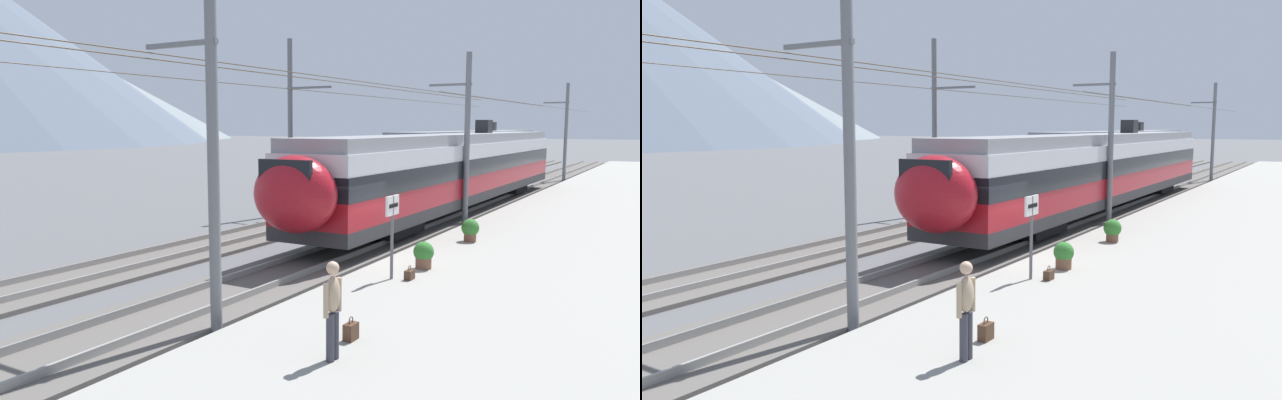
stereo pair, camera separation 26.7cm
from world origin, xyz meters
The scene contains 16 objects.
ground_plane centered at (0.00, 0.00, 0.00)m, with size 400.00×400.00×0.00m, color #565659.
platform_slab centered at (0.00, -4.56, 0.15)m, with size 120.00×7.48×0.31m, color gray.
track_near centered at (0.00, 1.22, 0.07)m, with size 120.00×3.00×0.28m.
track_far centered at (0.00, 5.83, 0.07)m, with size 120.00×3.00×0.28m.
train_near_platform centered at (12.18, 1.22, 2.23)m, with size 29.43×2.90×4.27m.
train_far_track centered at (30.20, 5.83, 2.23)m, with size 29.62×3.00×4.27m.
catenary_mast_west centered at (-7.08, -0.24, 4.29)m, with size 46.66×1.86×8.32m.
catenary_mast_mid centered at (9.10, -0.22, 3.85)m, with size 46.66×1.86×7.27m.
catenary_mast_east centered at (33.23, -0.23, 3.92)m, with size 46.66×1.86×7.43m.
catenary_mast_far_side centered at (8.09, 7.76, 4.30)m, with size 46.66×2.38×8.28m.
platform_sign centered at (-2.19, -2.02, 1.89)m, with size 0.70×0.08×2.16m.
passenger_walking centered at (-7.78, -3.47, 1.25)m, with size 0.53×0.22×1.69m.
handbag_beside_passenger centered at (-6.76, -3.27, 0.47)m, with size 0.32×0.18×0.45m.
handbag_near_sign centered at (-2.02, -2.45, 0.43)m, with size 0.32×0.18×0.37m.
potted_plant_platform_edge centered at (3.96, -2.17, 0.74)m, with size 0.60×0.60×0.77m.
potted_plant_by_shelter centered at (-0.68, -2.30, 0.72)m, with size 0.57×0.57×0.76m.
Camera 1 is at (-16.45, -8.40, 4.21)m, focal length 34.62 mm.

